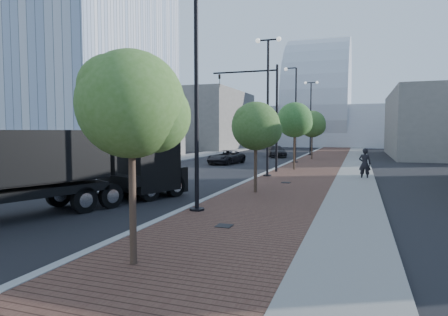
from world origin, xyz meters
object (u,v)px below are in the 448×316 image
(dump_truck, at_px, (81,175))
(pedestrian, at_px, (365,164))
(white_sedan, at_px, (127,174))
(dark_car_mid, at_px, (226,157))

(dump_truck, relative_size, pedestrian, 6.48)
(white_sedan, distance_m, dark_car_mid, 17.47)
(dump_truck, bearing_deg, white_sedan, 120.53)
(dark_car_mid, relative_size, pedestrian, 2.29)
(dump_truck, xyz_separation_m, white_sedan, (-0.85, 4.58, -0.48))
(dark_car_mid, xyz_separation_m, pedestrian, (12.34, -8.50, 0.37))
(white_sedan, xyz_separation_m, dark_car_mid, (-0.46, 17.46, -0.21))
(dump_truck, bearing_deg, pedestrian, 70.82)
(white_sedan, bearing_deg, pedestrian, 38.25)
(pedestrian, bearing_deg, dark_car_mid, -23.89)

